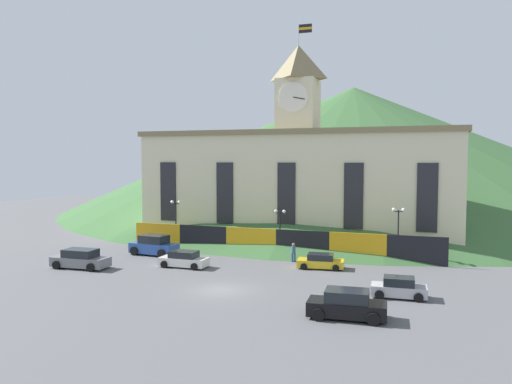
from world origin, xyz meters
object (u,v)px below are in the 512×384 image
object	(u,v)px
car_blue_van	(154,246)
car_gray_pickup	(81,259)
pedestrian	(293,252)
street_lamp_right	(398,223)
car_yellow_coupe	(321,262)
car_black_suv	(347,305)
car_white_taxi	(184,260)
car_silver_hatch	(399,288)
street_lamp_far_right	(280,221)
street_lamp_left	(176,213)

from	to	relation	value
car_blue_van	car_gray_pickup	xyz separation A→B (m)	(-3.12, -7.68, -0.15)
car_gray_pickup	pedestrian	distance (m)	19.96
street_lamp_right	car_gray_pickup	distance (m)	30.35
car_yellow_coupe	car_black_suv	xyz separation A→B (m)	(4.51, -13.61, 0.20)
car_white_taxi	car_blue_van	bearing A→B (deg)	-36.56
car_black_suv	pedestrian	bearing A→B (deg)	-68.11
street_lamp_right	car_silver_hatch	size ratio (longest dim) A/B	1.31
car_yellow_coupe	car_gray_pickup	distance (m)	22.03
street_lamp_far_right	car_silver_hatch	distance (m)	18.84
car_silver_hatch	pedestrian	distance (m)	14.24
car_yellow_coupe	pedestrian	bearing A→B (deg)	-39.80
car_black_suv	car_gray_pickup	distance (m)	26.17
car_white_taxi	street_lamp_far_right	bearing A→B (deg)	-124.77
car_blue_van	pedestrian	xyz separation A→B (m)	(14.62, 1.46, 0.04)
street_lamp_right	car_silver_hatch	world-z (taller)	street_lamp_right
street_lamp_far_right	car_yellow_coupe	distance (m)	8.51
pedestrian	car_silver_hatch	bearing A→B (deg)	28.91
street_lamp_right	car_gray_pickup	bearing A→B (deg)	-154.74
car_yellow_coupe	street_lamp_left	bearing A→B (deg)	-24.61
street_lamp_right	car_blue_van	world-z (taller)	street_lamp_right
street_lamp_left	street_lamp_far_right	xyz separation A→B (m)	(12.35, 0.00, -0.40)
car_yellow_coupe	car_white_taxi	distance (m)	12.62
car_black_suv	car_blue_van	xyz separation A→B (m)	(-22.23, 14.16, 0.13)
car_black_suv	car_gray_pickup	xyz separation A→B (m)	(-25.35, 6.49, -0.02)
car_silver_hatch	street_lamp_far_right	bearing A→B (deg)	-49.33
car_yellow_coupe	car_silver_hatch	distance (m)	10.61
car_blue_van	pedestrian	bearing A→B (deg)	-167.82
car_black_suv	car_silver_hatch	size ratio (longest dim) A/B	1.26
car_black_suv	car_gray_pickup	bearing A→B (deg)	-18.44
street_lamp_right	car_black_suv	distance (m)	19.70
street_lamp_far_right	pedestrian	bearing A→B (deg)	-56.52
pedestrian	car_yellow_coupe	bearing A→B (deg)	38.79
car_silver_hatch	car_blue_van	xyz separation A→B (m)	(-25.05, 8.23, 0.27)
street_lamp_far_right	car_white_taxi	size ratio (longest dim) A/B	1.04
car_blue_van	car_white_taxi	world-z (taller)	car_blue_van
street_lamp_far_right	street_lamp_right	world-z (taller)	street_lamp_right
street_lamp_left	street_lamp_right	size ratio (longest dim) A/B	1.01
car_black_suv	car_white_taxi	size ratio (longest dim) A/B	1.12
car_blue_van	street_lamp_left	bearing A→B (deg)	-81.13
street_lamp_right	car_white_taxi	distance (m)	21.03
street_lamp_left	car_silver_hatch	distance (m)	28.79
street_lamp_far_right	street_lamp_left	bearing A→B (deg)	180.00
street_lamp_right	car_gray_pickup	xyz separation A→B (m)	(-27.32, -12.89, -2.97)
car_silver_hatch	pedestrian	xyz separation A→B (m)	(-10.43, 9.69, 0.31)
street_lamp_right	car_silver_hatch	distance (m)	13.82
street_lamp_far_right	car_black_suv	size ratio (longest dim) A/B	0.93
street_lamp_left	car_black_suv	world-z (taller)	street_lamp_left
street_lamp_far_right	car_blue_van	bearing A→B (deg)	-156.75
street_lamp_right	car_yellow_coupe	world-z (taller)	street_lamp_right
car_yellow_coupe	pedestrian	xyz separation A→B (m)	(-3.10, 2.02, 0.38)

